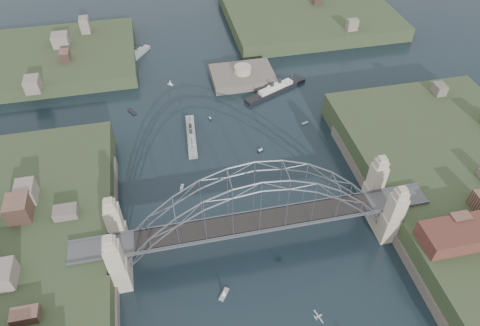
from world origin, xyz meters
The scene contains 20 objects.
ground centered at (0.00, 0.00, 0.00)m, with size 500.00×500.00×0.00m, color black.
bridge centered at (0.00, 0.00, 12.32)m, with size 84.00×13.80×24.60m.
shore_west centered at (-57.32, 0.00, 1.97)m, with size 50.50×90.00×12.00m.
shore_east centered at (57.32, 0.00, 1.97)m, with size 50.50×90.00×12.00m.
headland_nw centered at (-55.00, 95.00, 0.50)m, with size 60.00×45.00×9.00m, color #2D3B20.
headland_ne centered at (50.00, 110.00, 0.75)m, with size 70.00×55.00×9.50m, color #2D3B20.
fort_island centered at (12.00, 70.00, -0.34)m, with size 22.00×16.00×9.40m.
wharf_shed centered at (44.00, -14.00, 10.00)m, with size 20.00×8.00×4.00m, color #592D26.
finger_pier centered at (39.00, -28.00, 0.70)m, with size 4.00×22.00×1.40m, color #48494B.
naval_cruiser_near centered at (-10.15, 42.05, 0.90)m, with size 3.88×19.37×5.77m.
naval_cruiser_far centered at (-24.97, 93.05, 0.89)m, with size 11.78×15.15×5.73m.
ocean_liner centered at (21.55, 60.20, 0.94)m, with size 23.91×13.34×6.07m.
aeroplane centered at (6.61, -24.15, 6.72)m, with size 1.69×2.97×0.44m.
small_boat_a centered at (-15.39, 21.73, 0.28)m, with size 1.51×2.58×1.43m.
small_boat_b centered at (9.14, 31.71, 0.29)m, with size 2.11×1.56×1.43m.
small_boat_c centered at (-9.99, -12.00, 0.70)m, with size 2.82×3.32×2.38m.
small_boat_d centered at (26.26, 41.39, 0.15)m, with size 2.24×1.32×0.45m.
small_boat_e centered at (-27.60, 58.66, 0.15)m, with size 2.97×3.91×0.45m.
small_boat_f centered at (-3.11, 49.92, 0.30)m, with size 0.94×1.65×1.43m.
small_boat_h centered at (-13.74, 71.98, 0.91)m, with size 2.10×1.93×2.38m.
Camera 1 is at (-16.60, -59.95, 87.64)m, focal length 32.53 mm.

